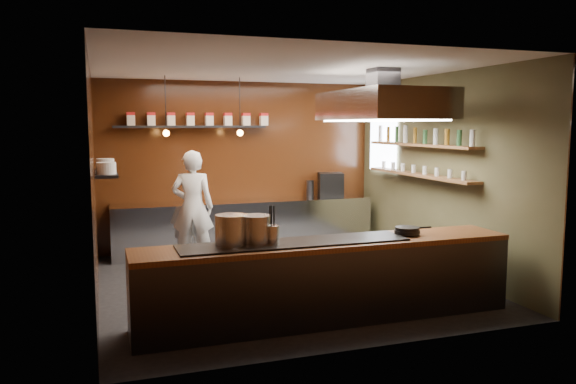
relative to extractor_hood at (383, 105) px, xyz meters
name	(u,v)px	position (x,y,z in m)	size (l,w,h in m)	color
floor	(284,283)	(-1.30, 0.40, -2.51)	(5.00, 5.00, 0.00)	black
back_wall	(241,166)	(-1.30, 2.90, -1.01)	(5.00, 5.00, 0.00)	black
left_wall	(94,184)	(-3.80, 0.40, -1.01)	(5.00, 5.00, 0.00)	black
right_wall	(439,173)	(1.20, 0.40, -1.01)	(5.00, 5.00, 0.00)	#454327
ceiling	(284,68)	(-1.30, 0.40, 0.49)	(5.00, 5.00, 0.00)	silver
window_pane	(383,143)	(1.15, 2.10, -0.61)	(1.00, 1.00, 0.00)	white
prep_counter	(246,226)	(-1.30, 2.57, -2.06)	(4.60, 0.65, 0.90)	silver
pass_counter	(327,280)	(-1.30, -1.20, -2.04)	(4.40, 0.72, 0.94)	#38383D
tin_shelf	(191,127)	(-2.20, 2.76, -0.31)	(2.60, 0.26, 0.04)	black
plate_shelf	(106,173)	(-3.64, 1.40, -0.96)	(0.30, 1.40, 0.04)	black
bottle_shelf_upper	(420,145)	(1.04, 0.70, -0.59)	(0.26, 2.80, 0.04)	brown
bottle_shelf_lower	(419,175)	(1.04, 0.70, -1.06)	(0.26, 2.80, 0.04)	brown
extractor_hood	(383,105)	(0.00, 0.00, 0.00)	(1.20, 2.00, 0.72)	#38383D
pendant_left	(166,130)	(-2.70, 2.10, -0.35)	(0.10, 0.10, 0.95)	black
pendant_right	(240,130)	(-1.50, 2.10, -0.35)	(0.10, 0.10, 0.95)	black
storage_tins	(200,119)	(-2.05, 2.76, -0.17)	(2.43, 0.13, 0.22)	beige
plate_stacks	(106,166)	(-3.64, 1.40, -0.86)	(0.26, 1.16, 0.16)	silver
bottles	(420,136)	(1.04, 0.70, -0.45)	(0.06, 2.66, 0.24)	silver
wine_glasses	(419,169)	(1.04, 0.70, -0.97)	(0.07, 2.37, 0.13)	silver
stockpot_large	(230,230)	(-2.41, -1.11, -1.40)	(0.34, 0.34, 0.33)	#B4B6BB
stockpot_small	(256,229)	(-2.11, -1.10, -1.41)	(0.32, 0.32, 0.30)	#B0B2B7
utensil_crock	(272,234)	(-1.96, -1.20, -1.47)	(0.15, 0.15, 0.20)	silver
frying_pan	(407,230)	(-0.26, -1.17, -1.53)	(0.48, 0.31, 0.08)	black
butter_jar	(404,231)	(-0.29, -1.15, -1.54)	(0.10, 0.10, 0.09)	gold
espresso_machine	(331,185)	(0.36, 2.65, -1.38)	(0.44, 0.42, 0.44)	black
chef	(193,207)	(-2.33, 1.97, -1.59)	(0.67, 0.44, 1.83)	white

